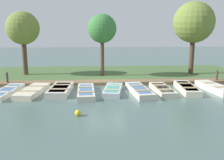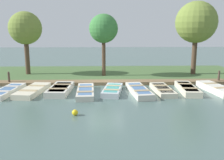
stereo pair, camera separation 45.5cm
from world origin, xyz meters
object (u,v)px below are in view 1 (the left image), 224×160
mooring_post_near (7,79)px  rowboat_7 (187,88)px  rowboat_5 (139,90)px  park_tree_left (102,29)px  mooring_post_far (217,76)px  rowboat_2 (60,90)px  rowboat_4 (113,90)px  rowboat_6 (162,89)px  rowboat_8 (215,88)px  buoy (78,113)px  park_tree_far_left (23,29)px  rowboat_0 (7,92)px  rowboat_1 (33,91)px  rowboat_3 (86,92)px  park_tree_center (194,23)px

mooring_post_near → rowboat_7: bearing=79.1°
rowboat_5 → park_tree_left: park_tree_left is taller
mooring_post_far → rowboat_2: bearing=-78.7°
mooring_post_far → rowboat_4: bearing=-72.6°
rowboat_6 → rowboat_8: rowboat_8 is taller
rowboat_2 → buoy: bearing=20.9°
mooring_post_far → park_tree_far_left: bearing=-103.0°
rowboat_0 → buoy: 6.25m
mooring_post_near → mooring_post_far: size_ratio=1.00×
rowboat_1 → rowboat_2: size_ratio=1.11×
mooring_post_far → park_tree_far_left: park_tree_far_left is taller
rowboat_7 → mooring_post_far: bearing=132.0°
rowboat_2 → mooring_post_far: 11.48m
rowboat_8 → rowboat_3: bearing=-94.5°
rowboat_7 → rowboat_2: bearing=-85.6°
rowboat_1 → rowboat_7: bearing=97.8°
mooring_post_near → park_tree_left: 8.03m
rowboat_8 → mooring_post_far: bearing=145.0°
rowboat_6 → mooring_post_near: bearing=-104.4°
rowboat_8 → buoy: size_ratio=12.21×
rowboat_6 → rowboat_8: (-0.04, 3.46, 0.05)m
rowboat_0 → mooring_post_near: mooring_post_near is taller
rowboat_0 → rowboat_8: 13.22m
rowboat_5 → park_tree_left: 6.80m
rowboat_0 → mooring_post_far: size_ratio=3.67×
rowboat_4 → rowboat_5: rowboat_5 is taller
rowboat_1 → park_tree_center: bearing=121.6°
rowboat_5 → buoy: (3.94, -3.55, -0.04)m
rowboat_6 → park_tree_left: 7.26m
park_tree_far_left → rowboat_5: bearing=54.5°
rowboat_2 → rowboat_6: rowboat_2 is taller
rowboat_3 → buoy: bearing=-5.9°
rowboat_2 → park_tree_center: bearing=120.1°
park_tree_far_left → park_tree_left: bearing=81.7°
rowboat_5 → park_tree_left: (-5.22, -2.18, 3.77)m
rowboat_0 → rowboat_7: rowboat_7 is taller
rowboat_4 → rowboat_3: bearing=-72.0°
rowboat_2 → mooring_post_near: mooring_post_near is taller
rowboat_1 → rowboat_8: 11.67m
rowboat_0 → rowboat_4: (-0.03, 6.57, 0.00)m
rowboat_0 → rowboat_6: 9.75m
rowboat_0 → park_tree_center: bearing=117.3°
rowboat_3 → park_tree_center: size_ratio=0.58×
rowboat_2 → park_tree_far_left: bearing=-143.9°
rowboat_4 → rowboat_8: rowboat_8 is taller
rowboat_8 → buoy: rowboat_8 is taller
rowboat_5 → rowboat_8: rowboat_8 is taller
rowboat_8 → mooring_post_near: mooring_post_near is taller
rowboat_5 → mooring_post_near: bearing=-113.1°
rowboat_5 → rowboat_7: (-0.39, 3.18, 0.01)m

